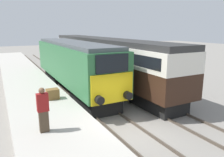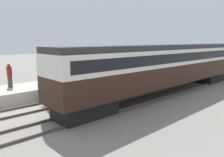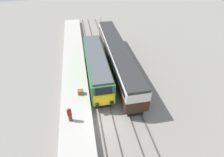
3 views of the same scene
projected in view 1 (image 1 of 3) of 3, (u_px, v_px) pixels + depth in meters
name	position (u px, v px, depth m)	size (l,w,h in m)	color
ground_plane	(131.00, 134.00, 10.36)	(120.00, 120.00, 0.00)	gray
platform_left	(32.00, 92.00, 15.66)	(3.50, 50.00, 0.86)	#B7B2A8
rails_near_track	(91.00, 102.00, 14.66)	(1.51, 60.00, 0.14)	#4C4238
rails_far_track	(133.00, 95.00, 16.20)	(1.50, 60.00, 0.14)	#4C4238
locomotive	(73.00, 64.00, 17.26)	(2.70, 13.81, 3.92)	black
passenger_carriage	(101.00, 55.00, 20.40)	(2.75, 20.91, 4.06)	black
person_on_platform	(43.00, 110.00, 8.61)	(0.44, 0.26, 1.83)	#473828
luggage_crate	(53.00, 94.00, 12.80)	(0.70, 0.56, 0.60)	brown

